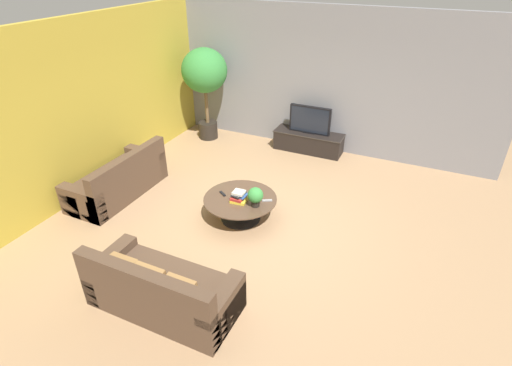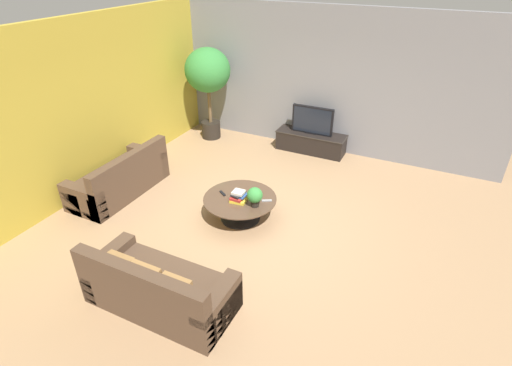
{
  "view_description": "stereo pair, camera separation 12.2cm",
  "coord_description": "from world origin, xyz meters",
  "views": [
    {
      "loc": [
        2.25,
        -4.88,
        3.88
      ],
      "look_at": [
        -0.14,
        0.29,
        0.55
      ],
      "focal_mm": 28.0,
      "sensor_mm": 36.0,
      "label": 1
    },
    {
      "loc": [
        2.36,
        -4.83,
        3.88
      ],
      "look_at": [
        -0.14,
        0.29,
        0.55
      ],
      "focal_mm": 28.0,
      "sensor_mm": 36.0,
      "label": 2
    }
  ],
  "objects": [
    {
      "name": "potted_palm_tall",
      "position": [
        -2.48,
        2.64,
        1.5
      ],
      "size": [
        1.01,
        1.01,
        2.08
      ],
      "color": "black",
      "rests_on": "ground"
    },
    {
      "name": "remote_black",
      "position": [
        -0.6,
        -0.04,
        0.4
      ],
      "size": [
        0.16,
        0.12,
        0.02
      ],
      "primitive_type": "cube",
      "rotation": [
        0.0,
        0.0,
        0.98
      ],
      "color": "black",
      "rests_on": "coffee_table"
    },
    {
      "name": "couch_by_wall",
      "position": [
        -2.62,
        -0.26,
        0.29
      ],
      "size": [
        0.84,
        1.86,
        0.84
      ],
      "rotation": [
        0.0,
        0.0,
        -1.57
      ],
      "color": "#4C3828",
      "rests_on": "ground"
    },
    {
      "name": "media_console",
      "position": [
        -0.09,
        2.94,
        0.23
      ],
      "size": [
        1.52,
        0.5,
        0.43
      ],
      "color": "black",
      "rests_on": "ground"
    },
    {
      "name": "ground_plane",
      "position": [
        0.0,
        0.0,
        0.0
      ],
      "size": [
        24.0,
        24.0,
        0.0
      ],
      "primitive_type": "plane",
      "color": "#9E7A56"
    },
    {
      "name": "remote_silver",
      "position": [
        0.15,
        0.08,
        0.4
      ],
      "size": [
        0.16,
        0.11,
        0.02
      ],
      "primitive_type": "cube",
      "rotation": [
        0.0,
        0.0,
        -1.06
      ],
      "color": "gray",
      "rests_on": "coffee_table"
    },
    {
      "name": "side_wall_left",
      "position": [
        -3.26,
        0.2,
        1.5
      ],
      "size": [
        0.12,
        7.4,
        3.0
      ],
      "primitive_type": "cube",
      "color": "gold",
      "rests_on": "ground"
    },
    {
      "name": "book_stack",
      "position": [
        -0.26,
        -0.08,
        0.46
      ],
      "size": [
        0.28,
        0.34,
        0.17
      ],
      "color": "gold",
      "rests_on": "coffee_table"
    },
    {
      "name": "back_wall_stone",
      "position": [
        0.0,
        3.26,
        1.5
      ],
      "size": [
        7.4,
        0.12,
        3.0
      ],
      "primitive_type": "cube",
      "color": "slate",
      "rests_on": "ground"
    },
    {
      "name": "couch_near_entry",
      "position": [
        -0.28,
        -2.15,
        0.29
      ],
      "size": [
        1.84,
        0.84,
        0.84
      ],
      "rotation": [
        0.0,
        0.0,
        3.14
      ],
      "color": "#4C3828",
      "rests_on": "ground"
    },
    {
      "name": "television",
      "position": [
        -0.09,
        2.94,
        0.73
      ],
      "size": [
        0.9,
        0.13,
        0.6
      ],
      "color": "black",
      "rests_on": "media_console"
    },
    {
      "name": "coffee_table",
      "position": [
        -0.28,
        -0.03,
        0.28
      ],
      "size": [
        1.2,
        1.2,
        0.39
      ],
      "color": "black",
      "rests_on": "ground"
    },
    {
      "name": "potted_plant_tabletop",
      "position": [
        0.04,
        -0.13,
        0.58
      ],
      "size": [
        0.25,
        0.25,
        0.32
      ],
      "color": "black",
      "rests_on": "coffee_table"
    }
  ]
}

